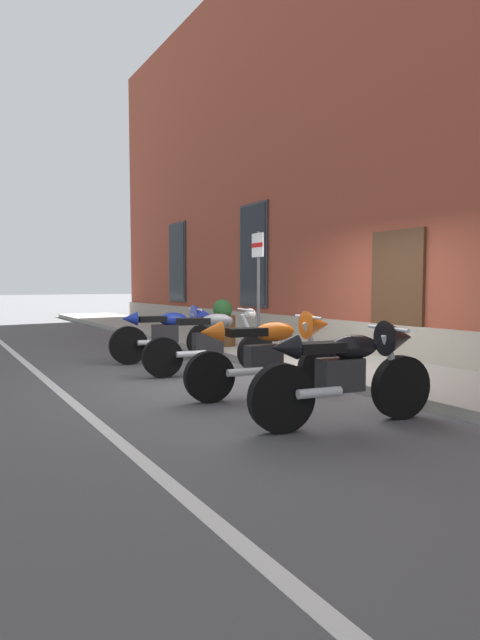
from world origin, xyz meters
The scene contains 9 objects.
ground_plane centered at (0.00, 0.00, 0.00)m, with size 140.00×140.00×0.00m, color #4C4C4F.
sidewalk centered at (0.00, 1.10, 0.07)m, with size 33.05×2.20×0.13m, color gray.
lane_stripe centered at (0.00, -3.20, 0.00)m, with size 33.05×0.12×0.01m, color silver.
motorcycle_blue_sport centered at (-2.42, -0.91, 0.55)m, with size 0.62×2.08×1.02m.
motorcycle_grey_naked centered at (-0.88, -0.90, 0.49)m, with size 0.63×2.11×1.01m.
motorcycle_orange_sport centered at (0.88, -0.98, 0.57)m, with size 0.63×2.11×1.05m.
motorcycle_black_sport centered at (2.32, -1.07, 0.56)m, with size 0.64×2.01×1.02m.
parking_sign centered at (-1.92, 0.61, 1.58)m, with size 0.36×0.07×2.23m.
barrel_planter centered at (-3.10, 0.52, 0.55)m, with size 0.55×0.55×0.95m.
Camera 1 is at (5.97, -4.55, 1.38)m, focal length 28.48 mm.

